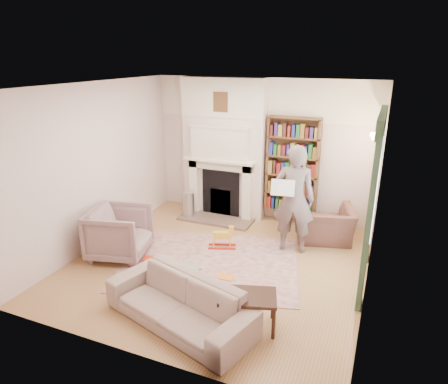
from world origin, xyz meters
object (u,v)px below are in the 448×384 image
at_px(man_reading, 294,199).
at_px(rocking_horse, 222,237).
at_px(paraffin_heater, 189,205).
at_px(armchair_left, 119,233).
at_px(bookcase, 292,166).
at_px(coffee_table, 247,311).
at_px(sofa, 179,303).
at_px(armchair_reading, 324,224).

xyz_separation_m(man_reading, rocking_horse, (-1.13, -0.41, -0.72)).
bearing_deg(man_reading, paraffin_heater, -24.07).
xyz_separation_m(man_reading, paraffin_heater, (-2.31, 0.61, -0.65)).
height_order(paraffin_heater, rocking_horse, paraffin_heater).
distance_m(man_reading, rocking_horse, 1.40).
bearing_deg(armchair_left, bookcase, -56.69).
bearing_deg(coffee_table, sofa, -179.81).
bearing_deg(bookcase, armchair_reading, -36.79).
bearing_deg(armchair_left, man_reading, -77.52).
bearing_deg(rocking_horse, armchair_reading, 12.22).
distance_m(armchair_left, sofa, 2.14).
height_order(sofa, coffee_table, sofa).
bearing_deg(coffee_table, armchair_left, 142.77).
distance_m(bookcase, coffee_table, 3.57).
bearing_deg(rocking_horse, paraffin_heater, 118.77).
distance_m(armchair_reading, armchair_left, 3.59).
relative_size(bookcase, sofa, 0.93).
bearing_deg(coffee_table, armchair_reading, 63.53).
xyz_separation_m(bookcase, man_reading, (0.32, -1.18, -0.25)).
xyz_separation_m(sofa, coffee_table, (0.80, 0.25, -0.07)).
relative_size(bookcase, armchair_reading, 1.88).
height_order(bookcase, rocking_horse, bookcase).
bearing_deg(man_reading, rocking_horse, 10.72).
distance_m(bookcase, man_reading, 1.25).
xyz_separation_m(paraffin_heater, rocking_horse, (1.18, -1.02, -0.07)).
xyz_separation_m(coffee_table, rocking_horse, (-1.11, 1.84, -0.02)).
bearing_deg(armchair_reading, sofa, 51.79).
height_order(armchair_left, man_reading, man_reading).
distance_m(armchair_left, man_reading, 2.95).
relative_size(sofa, man_reading, 1.07).
relative_size(sofa, paraffin_heater, 3.63).
distance_m(sofa, man_reading, 2.71).
relative_size(armchair_left, sofa, 0.46).
relative_size(coffee_table, paraffin_heater, 1.27).
bearing_deg(sofa, armchair_reading, 84.87).
xyz_separation_m(armchair_left, paraffin_heater, (0.29, 1.92, -0.14)).
height_order(man_reading, rocking_horse, man_reading).
relative_size(man_reading, coffee_table, 2.65).
relative_size(man_reading, rocking_horse, 3.92).
bearing_deg(sofa, coffee_table, 34.53).
height_order(man_reading, coffee_table, man_reading).
xyz_separation_m(bookcase, paraffin_heater, (-1.98, -0.57, -0.90)).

